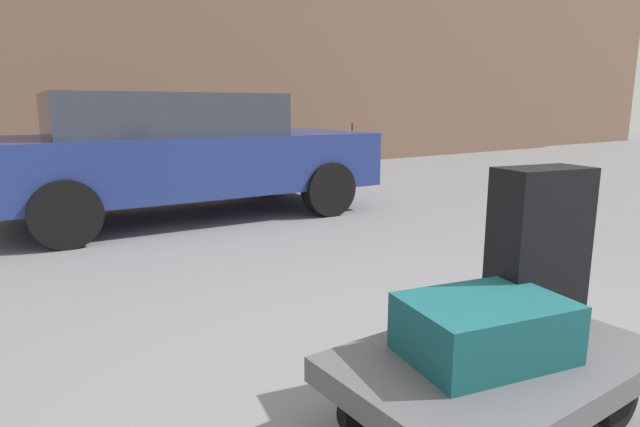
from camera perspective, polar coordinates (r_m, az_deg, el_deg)
luggage_cart at (r=2.25m, az=18.46°, el=-15.69°), size 1.27×0.79×0.34m
suitcase_teal_rear_left at (r=2.13m, az=17.38°, el=-11.73°), size 0.67×0.54×0.23m
suitcase_black_front_left at (r=2.48m, az=22.56°, el=-3.25°), size 0.44×0.29×0.68m
parked_car at (r=6.36m, az=-14.74°, el=6.46°), size 4.40×2.13×1.42m
bicycle_leaning at (r=10.48m, az=1.49°, el=6.52°), size 1.76×0.14×0.96m
bollard_kerb_near at (r=8.75m, az=-4.34°, el=5.02°), size 0.27×0.27×0.59m
bollard_kerb_mid at (r=9.51m, az=2.72°, el=5.55°), size 0.27×0.27×0.59m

